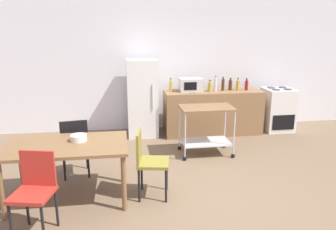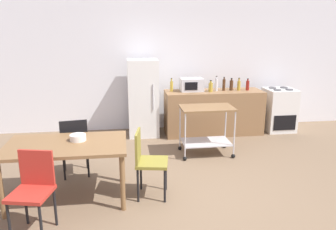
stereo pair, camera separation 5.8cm
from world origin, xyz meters
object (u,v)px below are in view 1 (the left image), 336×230
Objects in this scene: bottle_soy_sauce at (230,85)px; kitchen_cart at (206,122)px; microwave at (191,85)px; bottle_sesame_oil at (238,85)px; chair_olive at (148,159)px; refrigerator at (142,98)px; bottle_olive_oil at (223,85)px; fruit_bowl at (79,138)px; bottle_hot_sauce at (246,85)px; stove_oven at (278,109)px; bottle_sparkling_water at (210,87)px; dining_table at (67,150)px; bottle_wine at (171,86)px; chair_red at (35,188)px; bottle_soda at (215,84)px; chair_black at (75,143)px.

kitchen_cart is at bearing -124.35° from bottle_soy_sauce.
microwave is 1.79× the size of bottle_sesame_oil.
chair_olive is at bearing -127.30° from bottle_soy_sauce.
refrigerator is (0.11, 2.60, 0.26)m from chair_olive.
bottle_olive_oil is 3.54m from fruit_bowl.
bottle_olive_oil is at bearing 41.61° from fruit_bowl.
bottle_hot_sauce is at bearing -2.50° from bottle_olive_oil.
stove_oven is at bearing -1.37° from microwave.
bottle_sparkling_water reaches higher than stove_oven.
microwave is (-0.03, 1.21, 0.46)m from kitchen_cart.
bottle_wine is at bearing 55.80° from dining_table.
chair_olive is 3.28× the size of bottle_wine.
bottle_olive_oil is at bearing 179.26° from bottle_sesame_oil.
chair_olive is at bearing -132.22° from bottle_hot_sauce.
bottle_soy_sauce is 1.03× the size of bottle_hot_sauce.
chair_red is at bearing 125.36° from chair_olive.
bottle_hot_sauce is (-0.75, -0.02, 0.55)m from stove_oven.
stove_oven is (4.02, 2.45, -0.22)m from dining_table.
bottle_olive_oil is (0.17, 0.02, -0.01)m from bottle_soda.
bottle_soy_sauce is at bearing -1.79° from bottle_wine.
bottle_hot_sauce is at bearing 36.51° from dining_table.
chair_red is 1.93× the size of microwave.
chair_olive is 2.62m from refrigerator.
dining_table is 0.21m from fruit_bowl.
stove_oven is 0.59× the size of refrigerator.
bottle_soy_sauce is at bearing 55.65° from kitchen_cart.
bottle_soy_sauce is (0.16, 0.02, -0.01)m from bottle_olive_oil.
bottle_wine is 0.88× the size of bottle_soda.
dining_table is 5.32× the size of bottle_olive_oil.
bottle_olive_oil is (0.30, 0.08, 0.02)m from bottle_sparkling_water.
fruit_bowl is (0.14, 0.10, 0.12)m from dining_table.
kitchen_cart is 3.89× the size of bottle_sparkling_water.
bottle_sesame_oil is (0.15, -0.02, -0.00)m from bottle_soy_sauce.
bottle_soda reaches higher than bottle_wine.
dining_table is at bearing -124.20° from bottle_wine.
kitchen_cart is 2.33m from fruit_bowl.
bottle_hot_sauce is (0.18, -0.02, -0.00)m from bottle_sesame_oil.
bottle_soda is at bearing -3.93° from refrigerator.
bottle_soy_sauce is (3.19, 3.15, 0.49)m from chair_red.
chair_black is 3.74m from bottle_hot_sauce.
microwave is 1.63× the size of bottle_olive_oil.
bottle_soy_sauce reaches higher than fruit_bowl.
bottle_hot_sauce is (1.14, 1.14, 0.43)m from kitchen_cart.
microwave is (2.11, 1.81, 0.51)m from chair_black.
bottle_sparkling_water is at bearing -154.69° from chair_black.
dining_table is at bearing -137.10° from bottle_soda.
bottle_soda is at bearing -4.82° from bottle_wine.
fruit_bowl is at bearing -136.78° from bottle_soda.
bottle_hot_sauce is at bearing -178.21° from stove_oven.
microwave reaches higher than bottle_hot_sauce.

